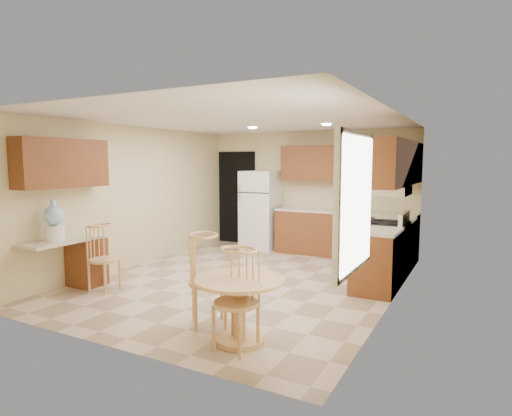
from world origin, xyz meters
The scene contains 30 objects.
floor centered at (0.00, 0.00, 0.00)m, with size 5.50×5.50×0.00m, color #CEB095.
ceiling centered at (0.00, 0.00, 2.50)m, with size 4.50×5.50×0.02m, color white.
wall_back centered at (0.00, 2.75, 1.25)m, with size 4.50×0.02×2.50m, color #D1BA8D.
wall_front centered at (0.00, -2.75, 1.25)m, with size 4.50×0.02×2.50m, color #D1BA8D.
wall_left centered at (-2.25, 0.00, 1.25)m, with size 0.02×5.50×2.50m, color #D1BA8D.
wall_right centered at (2.25, 0.00, 1.25)m, with size 0.02×5.50×2.50m, color #D1BA8D.
doorway centered at (-1.75, 2.73, 1.05)m, with size 0.90×0.02×2.10m, color black.
base_cab_back centered at (0.88, 2.45, 0.43)m, with size 2.75×0.60×0.87m, color brown.
counter_back centered at (0.88, 2.45, 0.89)m, with size 2.75×0.63×0.04m, color beige.
base_cab_right_a centered at (1.95, 1.85, 0.43)m, with size 0.60×0.59×0.87m, color brown.
counter_right_a centered at (1.95, 1.85, 0.89)m, with size 0.63×0.59×0.04m, color beige.
base_cab_right_b centered at (1.95, 0.40, 0.43)m, with size 0.60×0.80×0.87m, color brown.
counter_right_b centered at (1.95, 0.40, 0.89)m, with size 0.63×0.80×0.04m, color beige.
upper_cab_back centered at (0.88, 2.58, 1.85)m, with size 2.75×0.33×0.70m, color brown.
upper_cab_right centered at (2.08, 1.21, 1.85)m, with size 0.33×2.42×0.70m, color brown.
upper_cab_left centered at (-2.08, -1.60, 1.85)m, with size 0.33×1.40×0.70m, color brown.
sink centered at (0.85, 2.45, 0.91)m, with size 0.78×0.44×0.01m, color silver.
range_hood centered at (2.00, 1.18, 1.42)m, with size 0.50×0.76×0.14m, color silver.
desk_pedestal centered at (-2.00, -1.32, 0.36)m, with size 0.48×0.42×0.72m, color brown.
desk_top centered at (-2.00, -1.70, 0.75)m, with size 0.50×1.20×0.04m, color beige.
window centered at (2.23, -1.85, 1.50)m, with size 0.06×1.12×1.30m.
can_light_a centered at (-0.50, 1.20, 2.48)m, with size 0.14×0.14×0.02m, color white.
can_light_b centered at (0.90, 1.20, 2.48)m, with size 0.14×0.14×0.02m, color white.
refrigerator centered at (-0.95, 2.40, 0.84)m, with size 0.74×0.72×1.67m.
stove centered at (1.92, 1.18, 0.47)m, with size 0.65×0.76×1.09m.
dining_table centered at (1.11, -2.04, 0.45)m, with size 0.93×0.93×0.69m.
chair_table_a centered at (0.56, -1.89, 0.64)m, with size 0.46×0.58×1.05m.
chair_table_b centered at (1.16, -2.30, 0.61)m, with size 0.45×0.45×1.01m.
chair_desk centered at (-1.55, -1.49, 0.58)m, with size 0.42×0.55×0.96m.
water_crock centered at (-2.00, -1.84, 1.03)m, with size 0.28×0.28×0.58m.
Camera 1 is at (3.26, -5.73, 1.87)m, focal length 30.00 mm.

